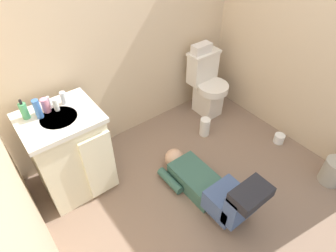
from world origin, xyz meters
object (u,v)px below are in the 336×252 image
at_px(toilet, 207,85).
at_px(person_plumber, 211,187).
at_px(faucet, 49,102).
at_px(tissue_box, 202,48).
at_px(bottle_blue, 38,109).
at_px(vanity_cabinet, 70,153).
at_px(toilet_paper_roll, 279,138).
at_px(bottle_white, 56,105).
at_px(bottle_pink, 46,105).
at_px(bottle_clear, 64,98).
at_px(paper_towel_roll, 205,127).
at_px(soap_dispenser, 24,111).
at_px(trash_can, 333,172).

bearing_deg(toilet, person_plumber, -130.91).
relative_size(faucet, person_plumber, 0.09).
xyz_separation_m(tissue_box, bottle_blue, (-1.76, -0.12, 0.10)).
bearing_deg(vanity_cabinet, toilet_paper_roll, -22.33).
distance_m(bottle_blue, bottle_white, 0.14).
relative_size(person_plumber, toilet_paper_roll, 9.68).
height_order(faucet, bottle_pink, bottle_pink).
relative_size(vanity_cabinet, bottle_blue, 5.26).
relative_size(toilet, vanity_cabinet, 0.91).
bearing_deg(person_plumber, vanity_cabinet, 134.09).
bearing_deg(bottle_clear, toilet, -0.93).
relative_size(toilet, paper_towel_roll, 3.54).
bearing_deg(bottle_white, tissue_box, 4.02).
relative_size(bottle_blue, bottle_white, 1.54).
xyz_separation_m(bottle_blue, bottle_pink, (0.07, 0.04, -0.02)).
bearing_deg(paper_towel_roll, bottle_white, 167.86).
bearing_deg(soap_dispenser, paper_towel_roll, -12.14).
relative_size(soap_dispenser, bottle_white, 1.63).
bearing_deg(tissue_box, person_plumber, -126.91).
height_order(toilet, vanity_cabinet, vanity_cabinet).
distance_m(soap_dispenser, trash_can, 2.70).
bearing_deg(tissue_box, toilet_paper_roll, -73.24).
relative_size(vanity_cabinet, faucet, 8.20).
bearing_deg(bottle_white, faucet, 112.36).
distance_m(vanity_cabinet, person_plumber, 1.24).
height_order(toilet, toilet_paper_roll, toilet).
xyz_separation_m(bottle_white, toilet_paper_roll, (1.93, -0.88, -0.82)).
distance_m(faucet, paper_towel_roll, 1.64).
height_order(bottle_blue, paper_towel_roll, bottle_blue).
bearing_deg(tissue_box, bottle_clear, -177.60).
xyz_separation_m(vanity_cabinet, paper_towel_roll, (1.40, -0.22, -0.31)).
bearing_deg(paper_towel_roll, bottle_pink, 167.28).
relative_size(bottle_clear, paper_towel_roll, 0.49).
xyz_separation_m(tissue_box, bottle_pink, (-1.70, -0.08, 0.08)).
height_order(faucet, toilet_paper_roll, faucet).
bearing_deg(bottle_white, bottle_blue, -176.71).
relative_size(bottle_white, trash_can, 0.39).
xyz_separation_m(trash_can, toilet_paper_roll, (0.06, 0.62, -0.08)).
bearing_deg(vanity_cabinet, faucet, 91.31).
bearing_deg(bottle_pink, tissue_box, 2.86).
bearing_deg(bottle_pink, trash_can, -38.29).
relative_size(vanity_cabinet, bottle_white, 8.07).
bearing_deg(bottle_white, paper_towel_roll, -12.14).
xyz_separation_m(toilet, soap_dispenser, (-1.89, 0.02, 0.52)).
relative_size(vanity_cabinet, trash_can, 3.15).
relative_size(bottle_blue, paper_towel_roll, 0.74).
bearing_deg(bottle_white, toilet_paper_roll, -24.56).
relative_size(vanity_cabinet, person_plumber, 0.77).
bearing_deg(bottle_white, person_plumber, -49.20).
xyz_separation_m(faucet, bottle_clear, (0.11, -0.02, 0.00)).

